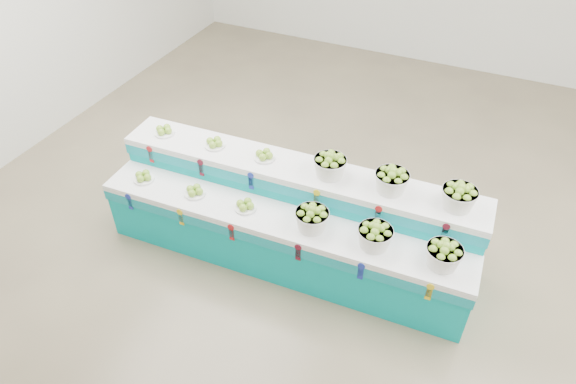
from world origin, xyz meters
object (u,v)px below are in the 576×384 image
object	(u,v)px
plate_upper_mid	(214,142)
display_stand	(288,218)
basket_lower_left	(312,218)
basket_upper_right	(459,196)

from	to	relation	value
plate_upper_mid	display_stand	bearing A→B (deg)	-12.18
plate_upper_mid	basket_lower_left	bearing A→B (deg)	-18.32
basket_upper_right	display_stand	bearing A→B (deg)	-169.29
plate_upper_mid	basket_upper_right	bearing A→B (deg)	2.09
basket_lower_left	plate_upper_mid	xyz separation A→B (m)	(-1.32, 0.44, 0.23)
plate_upper_mid	basket_upper_right	distance (m)	2.56
display_stand	basket_lower_left	xyz separation A→B (m)	(0.36, -0.23, 0.33)
display_stand	plate_upper_mid	size ratio (longest dim) A/B	17.49
display_stand	basket_lower_left	world-z (taller)	display_stand
basket_lower_left	basket_upper_right	world-z (taller)	basket_upper_right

